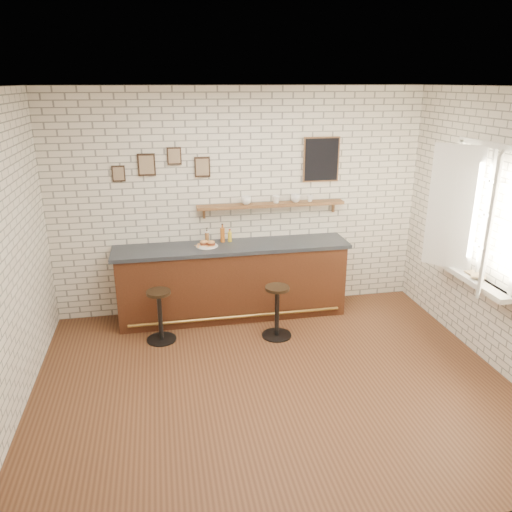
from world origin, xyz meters
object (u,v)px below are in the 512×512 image
(sandwich_plate, at_px, (207,246))
(bitters_bottle_white, at_px, (207,237))
(book_upper, at_px, (471,274))
(shelf_cup_d, at_px, (310,199))
(book_lower, at_px, (469,275))
(bar_stool_left, at_px, (160,314))
(bitters_bottle_brown, at_px, (207,237))
(bar_counter, at_px, (233,281))
(ciabatta_sandwich, at_px, (208,243))
(shelf_cup_c, at_px, (296,198))
(condiment_bottle_yellow, at_px, (230,236))
(bitters_bottle_amber, at_px, (223,235))
(shelf_cup_b, at_px, (276,199))
(bar_stool_right, at_px, (277,310))
(shelf_cup_a, at_px, (246,200))

(sandwich_plate, height_order, bitters_bottle_white, bitters_bottle_white)
(sandwich_plate, distance_m, book_upper, 3.22)
(shelf_cup_d, height_order, book_lower, shelf_cup_d)
(sandwich_plate, xyz_separation_m, bar_stool_left, (-0.65, -0.54, -0.66))
(bitters_bottle_white, bearing_deg, sandwich_plate, -97.99)
(bitters_bottle_brown, bearing_deg, bar_stool_left, -134.04)
(bar_counter, distance_m, ciabatta_sandwich, 0.64)
(book_upper, bearing_deg, bitters_bottle_white, -173.52)
(bitters_bottle_brown, bearing_deg, ciabatta_sandwich, -93.84)
(bar_stool_left, bearing_deg, shelf_cup_c, 21.25)
(condiment_bottle_yellow, xyz_separation_m, book_lower, (2.56, -1.57, -0.14))
(sandwich_plate, height_order, bitters_bottle_amber, bitters_bottle_amber)
(ciabatta_sandwich, height_order, bitters_bottle_amber, bitters_bottle_amber)
(bar_stool_left, bearing_deg, book_lower, -13.85)
(bitters_bottle_white, bearing_deg, shelf_cup_c, 1.82)
(shelf_cup_b, relative_size, book_lower, 0.48)
(bar_stool_right, bearing_deg, bitters_bottle_amber, 122.45)
(bar_stool_right, relative_size, book_upper, 3.07)
(shelf_cup_d, bearing_deg, bitters_bottle_white, 169.58)
(bar_counter, height_order, shelf_cup_b, shelf_cup_b)
(bitters_bottle_white, xyz_separation_m, shelf_cup_c, (1.21, 0.04, 0.46))
(bitters_bottle_brown, distance_m, shelf_cup_d, 1.49)
(bar_stool_left, bearing_deg, bitters_bottle_white, 45.87)
(shelf_cup_a, bearing_deg, shelf_cup_b, -31.27)
(bitters_bottle_amber, distance_m, bar_stool_left, 1.35)
(bar_counter, relative_size, condiment_bottle_yellow, 18.07)
(shelf_cup_a, height_order, shelf_cup_d, shelf_cup_a)
(bar_stool_left, distance_m, book_lower, 3.68)
(book_upper, bearing_deg, shelf_cup_d, 167.14)
(condiment_bottle_yellow, distance_m, shelf_cup_d, 1.20)
(condiment_bottle_yellow, xyz_separation_m, bar_stool_right, (0.45, -0.87, -0.72))
(bitters_bottle_amber, bearing_deg, book_upper, -30.92)
(bitters_bottle_amber, relative_size, bar_stool_left, 0.38)
(shelf_cup_d, bearing_deg, sandwich_plate, 175.62)
(shelf_cup_d, bearing_deg, bar_stool_left, -172.63)
(ciabatta_sandwich, bearing_deg, book_upper, -26.58)
(shelf_cup_c, xyz_separation_m, shelf_cup_d, (0.20, 0.00, -0.01))
(shelf_cup_a, height_order, book_lower, shelf_cup_a)
(shelf_cup_a, bearing_deg, bar_stool_right, -107.55)
(condiment_bottle_yellow, relative_size, shelf_cup_d, 1.93)
(condiment_bottle_yellow, relative_size, bar_stool_right, 0.26)
(bar_stool_left, bearing_deg, shelf_cup_a, 31.23)
(bitters_bottle_amber, xyz_separation_m, bar_stool_right, (0.55, -0.87, -0.75))
(sandwich_plate, bearing_deg, book_lower, -26.13)
(sandwich_plate, bearing_deg, book_upper, -26.51)
(condiment_bottle_yellow, xyz_separation_m, shelf_cup_b, (0.64, 0.04, 0.47))
(bitters_bottle_amber, distance_m, condiment_bottle_yellow, 0.10)
(bitters_bottle_white, distance_m, book_upper, 3.27)
(sandwich_plate, distance_m, bar_stool_left, 1.08)
(condiment_bottle_yellow, height_order, shelf_cup_b, shelf_cup_b)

